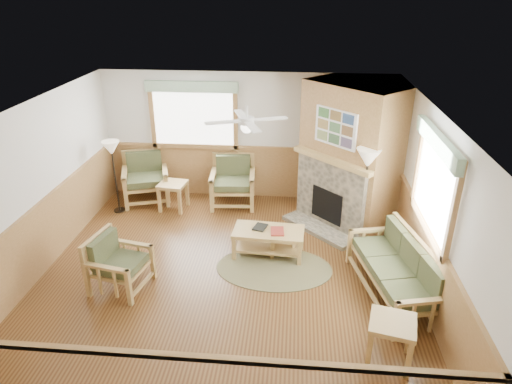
# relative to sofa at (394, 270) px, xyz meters

# --- Properties ---
(floor) EXTENTS (6.00, 6.00, 0.01)m
(floor) POSITION_rel_sofa_xyz_m (-2.55, 0.33, -0.45)
(floor) COLOR #583518
(floor) RESTS_ON ground
(ceiling) EXTENTS (6.00, 6.00, 0.01)m
(ceiling) POSITION_rel_sofa_xyz_m (-2.55, 0.33, 2.26)
(ceiling) COLOR white
(ceiling) RESTS_ON floor
(wall_back) EXTENTS (6.00, 0.02, 2.70)m
(wall_back) POSITION_rel_sofa_xyz_m (-2.55, 3.33, 0.91)
(wall_back) COLOR silver
(wall_back) RESTS_ON floor
(wall_front) EXTENTS (6.00, 0.02, 2.70)m
(wall_front) POSITION_rel_sofa_xyz_m (-2.55, -2.67, 0.91)
(wall_front) COLOR silver
(wall_front) RESTS_ON floor
(wall_left) EXTENTS (0.02, 6.00, 2.70)m
(wall_left) POSITION_rel_sofa_xyz_m (-5.55, 0.33, 0.91)
(wall_left) COLOR silver
(wall_left) RESTS_ON floor
(wall_right) EXTENTS (0.02, 6.00, 2.70)m
(wall_right) POSITION_rel_sofa_xyz_m (0.45, 0.33, 0.91)
(wall_right) COLOR silver
(wall_right) RESTS_ON floor
(wainscot) EXTENTS (6.00, 6.00, 1.10)m
(wainscot) POSITION_rel_sofa_xyz_m (-2.55, 0.33, 0.11)
(wainscot) COLOR olive
(wainscot) RESTS_ON floor
(fireplace) EXTENTS (3.11, 3.11, 2.70)m
(fireplace) POSITION_rel_sofa_xyz_m (-0.50, 2.38, 0.91)
(fireplace) COLOR olive
(fireplace) RESTS_ON floor
(window_back) EXTENTS (1.90, 0.16, 1.50)m
(window_back) POSITION_rel_sofa_xyz_m (-3.65, 3.29, 2.09)
(window_back) COLOR white
(window_back) RESTS_ON wall_back
(window_right) EXTENTS (0.16, 1.90, 1.50)m
(window_right) POSITION_rel_sofa_xyz_m (0.41, 0.13, 2.09)
(window_right) COLOR white
(window_right) RESTS_ON wall_right
(ceiling_fan) EXTENTS (1.59, 1.59, 0.36)m
(ceiling_fan) POSITION_rel_sofa_xyz_m (-2.25, 0.63, 2.22)
(ceiling_fan) COLOR white
(ceiling_fan) RESTS_ON ceiling
(sofa) EXTENTS (2.06, 1.21, 0.89)m
(sofa) POSITION_rel_sofa_xyz_m (0.00, 0.00, 0.00)
(sofa) COLOR tan
(sofa) RESTS_ON floor
(armchair_back_left) EXTENTS (1.15, 1.15, 1.02)m
(armchair_back_left) POSITION_rel_sofa_xyz_m (-4.67, 2.88, 0.07)
(armchair_back_left) COLOR tan
(armchair_back_left) RESTS_ON floor
(armchair_back_right) EXTENTS (0.96, 0.96, 1.00)m
(armchair_back_right) POSITION_rel_sofa_xyz_m (-2.80, 2.88, 0.06)
(armchair_back_right) COLOR tan
(armchair_back_right) RESTS_ON floor
(armchair_left) EXTENTS (0.91, 0.91, 0.87)m
(armchair_left) POSITION_rel_sofa_xyz_m (-4.12, -0.17, -0.01)
(armchair_left) COLOR tan
(armchair_left) RESTS_ON floor
(coffee_table) EXTENTS (1.23, 0.68, 0.48)m
(coffee_table) POSITION_rel_sofa_xyz_m (-1.93, 0.95, -0.20)
(coffee_table) COLOR tan
(coffee_table) RESTS_ON floor
(end_table_chairs) EXTENTS (0.59, 0.57, 0.59)m
(end_table_chairs) POSITION_rel_sofa_xyz_m (-3.99, 2.52, -0.15)
(end_table_chairs) COLOR tan
(end_table_chairs) RESTS_ON floor
(end_table_sofa) EXTENTS (0.65, 0.63, 0.61)m
(end_table_sofa) POSITION_rel_sofa_xyz_m (-0.28, -1.35, -0.14)
(end_table_sofa) COLOR tan
(end_table_sofa) RESTS_ON floor
(footstool) EXTENTS (0.57, 0.57, 0.39)m
(footstool) POSITION_rel_sofa_xyz_m (-1.73, 1.06, -0.25)
(footstool) COLOR tan
(footstool) RESTS_ON floor
(braided_rug) EXTENTS (2.17, 2.17, 0.01)m
(braided_rug) POSITION_rel_sofa_xyz_m (-1.80, 0.53, -0.44)
(braided_rug) COLOR brown
(braided_rug) RESTS_ON floor
(floor_lamp_left) EXTENTS (0.45, 0.45, 1.52)m
(floor_lamp_left) POSITION_rel_sofa_xyz_m (-5.10, 2.33, 0.32)
(floor_lamp_left) COLOR black
(floor_lamp_left) RESTS_ON floor
(floor_lamp_right) EXTENTS (0.54, 0.54, 1.80)m
(floor_lamp_right) POSITION_rel_sofa_xyz_m (-0.30, 1.51, 0.46)
(floor_lamp_right) COLOR black
(floor_lamp_right) RESTS_ON floor
(book_red) EXTENTS (0.24, 0.32, 0.03)m
(book_red) POSITION_rel_sofa_xyz_m (-1.78, 0.90, 0.06)
(book_red) COLOR maroon
(book_red) RESTS_ON coffee_table
(book_dark) EXTENTS (0.27, 0.32, 0.02)m
(book_dark) POSITION_rel_sofa_xyz_m (-2.08, 1.02, 0.06)
(book_dark) COLOR black
(book_dark) RESTS_ON coffee_table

